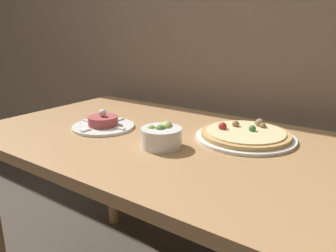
% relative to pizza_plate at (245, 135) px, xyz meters
% --- Properties ---
extents(dining_table, '(1.43, 0.78, 0.73)m').
position_rel_pizza_plate_xyz_m(dining_table, '(-0.18, -0.14, -0.10)').
color(dining_table, '#AD7F51').
rests_on(dining_table, ground_plane).
extents(pizza_plate, '(0.33, 0.33, 0.05)m').
position_rel_pizza_plate_xyz_m(pizza_plate, '(0.00, 0.00, 0.00)').
color(pizza_plate, white).
rests_on(pizza_plate, dining_table).
extents(tartare_plate, '(0.23, 0.23, 0.07)m').
position_rel_pizza_plate_xyz_m(tartare_plate, '(-0.48, -0.19, 0.00)').
color(tartare_plate, white).
rests_on(tartare_plate, dining_table).
extents(small_bowl, '(0.13, 0.13, 0.08)m').
position_rel_pizza_plate_xyz_m(small_bowl, '(-0.18, -0.22, 0.02)').
color(small_bowl, white).
rests_on(small_bowl, dining_table).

